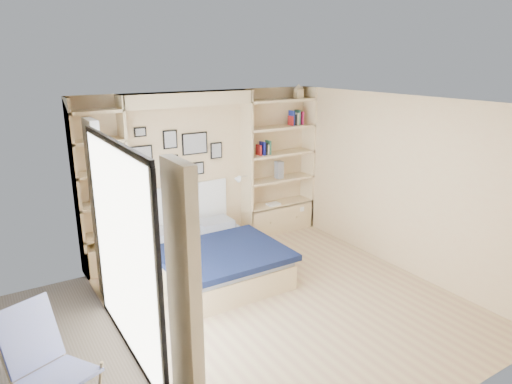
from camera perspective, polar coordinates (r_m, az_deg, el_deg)
ground at (r=5.99m, az=3.51°, el=-13.39°), size 4.50×4.50×0.00m
room_shell at (r=6.60m, az=-6.77°, el=-0.41°), size 4.50×4.50×4.50m
bed at (r=6.54m, az=-5.58°, el=-8.14°), size 1.64×2.12×1.07m
photo_gallery at (r=7.07m, az=-9.86°, el=5.00°), size 1.48×0.02×0.82m
reading_lamps at (r=7.05m, az=-7.82°, el=0.84°), size 1.92×0.12×0.15m
shelf_decor at (r=7.69m, az=2.14°, el=6.99°), size 3.55×0.23×2.03m
deck_chair at (r=4.70m, az=-24.94°, el=-18.22°), size 0.81×1.01×0.89m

